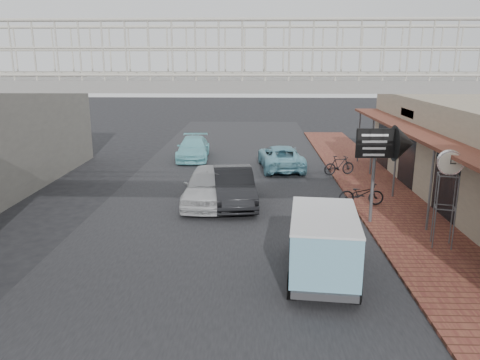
# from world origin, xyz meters

# --- Properties ---
(ground) EXTENTS (120.00, 120.00, 0.00)m
(ground) POSITION_xyz_m (0.00, 0.00, 0.00)
(ground) COLOR black
(ground) RESTS_ON ground
(road_strip) EXTENTS (10.00, 60.00, 0.01)m
(road_strip) POSITION_xyz_m (0.00, 0.00, 0.01)
(road_strip) COLOR black
(road_strip) RESTS_ON ground
(sidewalk) EXTENTS (3.00, 40.00, 0.10)m
(sidewalk) POSITION_xyz_m (6.50, 3.00, 0.05)
(sidewalk) COLOR brown
(sidewalk) RESTS_ON ground
(footbridge) EXTENTS (16.40, 2.40, 6.34)m
(footbridge) POSITION_xyz_m (0.00, -4.00, 3.18)
(footbridge) COLOR gray
(footbridge) RESTS_ON ground
(white_hatchback) EXTENTS (1.93, 4.48, 1.51)m
(white_hatchback) POSITION_xyz_m (-0.73, 4.04, 0.75)
(white_hatchback) COLOR silver
(white_hatchback) RESTS_ON ground
(dark_sedan) EXTENTS (2.10, 4.55, 1.45)m
(dark_sedan) POSITION_xyz_m (0.27, 4.08, 0.72)
(dark_sedan) COLOR black
(dark_sedan) RESTS_ON ground
(angkot_curb) EXTENTS (2.49, 4.72, 1.26)m
(angkot_curb) POSITION_xyz_m (2.50, 10.41, 0.63)
(angkot_curb) COLOR #6FAFC1
(angkot_curb) RESTS_ON ground
(angkot_far) EXTENTS (1.98, 4.42, 1.26)m
(angkot_far) POSITION_xyz_m (-2.49, 12.88, 0.63)
(angkot_far) COLOR #7ED1DA
(angkot_far) RESTS_ON ground
(angkot_van) EXTENTS (2.07, 3.90, 1.84)m
(angkot_van) POSITION_xyz_m (2.92, -2.52, 1.17)
(angkot_van) COLOR black
(angkot_van) RESTS_ON ground
(motorcycle_near) EXTENTS (1.77, 0.68, 0.92)m
(motorcycle_near) POSITION_xyz_m (5.30, 3.73, 0.56)
(motorcycle_near) COLOR black
(motorcycle_near) RESTS_ON sidewalk
(motorcycle_far) EXTENTS (1.66, 0.89, 0.96)m
(motorcycle_far) POSITION_xyz_m (5.30, 8.74, 0.58)
(motorcycle_far) COLOR black
(motorcycle_far) RESTS_ON sidewalk
(street_clock) EXTENTS (0.77, 0.70, 2.98)m
(street_clock) POSITION_xyz_m (6.85, -0.39, 2.57)
(street_clock) COLOR #59595B
(street_clock) RESTS_ON sidewalk
(arrow_sign) EXTENTS (1.98, 1.25, 3.42)m
(arrow_sign) POSITION_xyz_m (6.05, 1.77, 2.86)
(arrow_sign) COLOR #59595B
(arrow_sign) RESTS_ON sidewalk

